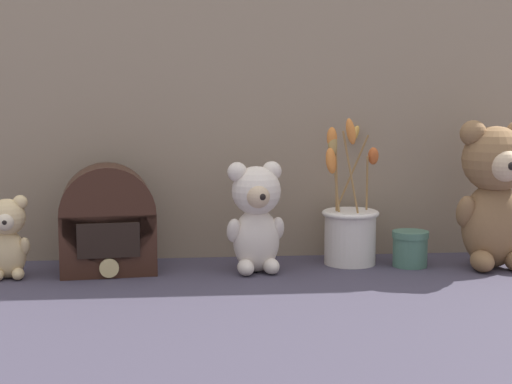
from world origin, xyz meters
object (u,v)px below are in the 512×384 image
at_px(vintage_radio, 108,224).
at_px(teddy_bear_large, 495,191).
at_px(flower_vase, 350,228).
at_px(teddy_bear_medium, 255,215).
at_px(teddy_bear_small, 7,235).
at_px(decorative_tin_tall, 410,248).

bearing_deg(vintage_radio, teddy_bear_large, -2.78).
bearing_deg(flower_vase, teddy_bear_medium, -164.42).
height_order(teddy_bear_small, flower_vase, flower_vase).
distance_m(teddy_bear_medium, teddy_bear_small, 0.49).
distance_m(vintage_radio, decorative_tin_tall, 0.63).
bearing_deg(vintage_radio, flower_vase, 3.03).
relative_size(vintage_radio, decorative_tin_tall, 2.87).
distance_m(teddy_bear_large, teddy_bear_small, 0.98).
bearing_deg(teddy_bear_small, decorative_tin_tall, 2.04).
xyz_separation_m(teddy_bear_medium, vintage_radio, (-0.30, 0.03, -0.02)).
distance_m(teddy_bear_small, decorative_tin_tall, 0.81).
height_order(teddy_bear_large, decorative_tin_tall, teddy_bear_large).
relative_size(teddy_bear_small, vintage_radio, 0.75).
bearing_deg(teddy_bear_large, teddy_bear_medium, 179.14).
height_order(flower_vase, decorative_tin_tall, flower_vase).
xyz_separation_m(teddy_bear_small, vintage_radio, (0.19, 0.04, 0.01)).
xyz_separation_m(teddy_bear_small, flower_vase, (0.69, 0.06, -0.01)).
relative_size(teddy_bear_large, flower_vase, 0.98).
bearing_deg(teddy_bear_medium, decorative_tin_tall, 3.79).
height_order(flower_vase, vintage_radio, flower_vase).
xyz_separation_m(teddy_bear_small, decorative_tin_tall, (0.81, 0.03, -0.05)).
distance_m(teddy_bear_large, vintage_radio, 0.79).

